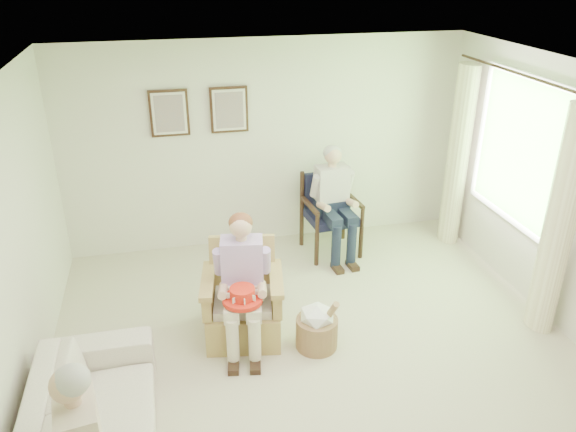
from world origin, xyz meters
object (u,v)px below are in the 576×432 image
at_px(person_dark, 334,195).
at_px(red_hat, 242,296).
at_px(wicker_armchair, 243,307).
at_px(person_wicker, 243,275).
at_px(wood_armchair, 329,210).
at_px(hatbox, 317,326).

xyz_separation_m(person_dark, red_hat, (-1.39, -1.69, -0.16)).
bearing_deg(wicker_armchair, person_dark, 54.88).
bearing_deg(person_wicker, wood_armchair, 60.36).
relative_size(person_dark, red_hat, 3.72).
height_order(red_hat, hatbox, red_hat).
xyz_separation_m(wicker_armchair, wood_armchair, (1.34, 1.53, 0.24)).
height_order(wood_armchair, person_wicker, person_wicker).
height_order(person_wicker, hatbox, person_wicker).
bearing_deg(wood_armchair, hatbox, -115.06).
height_order(person_wicker, red_hat, person_wicker).
xyz_separation_m(person_wicker, red_hat, (-0.04, -0.21, -0.10)).
bearing_deg(wood_armchair, red_hat, -131.95).
height_order(person_dark, hatbox, person_dark).
bearing_deg(person_dark, red_hat, -134.51).
bearing_deg(red_hat, wood_armchair, 53.26).
relative_size(person_wicker, red_hat, 3.53).
bearing_deg(wicker_armchair, red_hat, -87.86).
distance_m(wood_armchair, hatbox, 2.04).
height_order(wicker_armchair, person_wicker, person_wicker).
bearing_deg(hatbox, wood_armchair, 70.15).
distance_m(wicker_armchair, wood_armchair, 2.05).
xyz_separation_m(wood_armchair, red_hat, (-1.39, -1.86, 0.11)).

